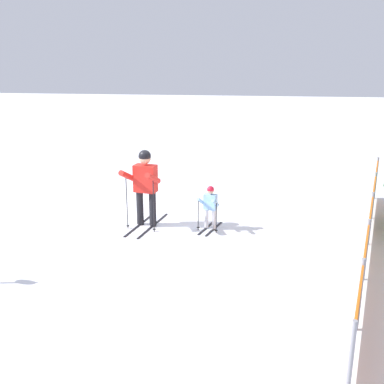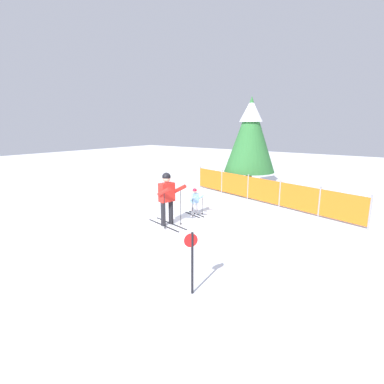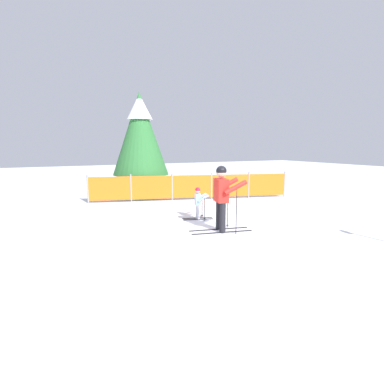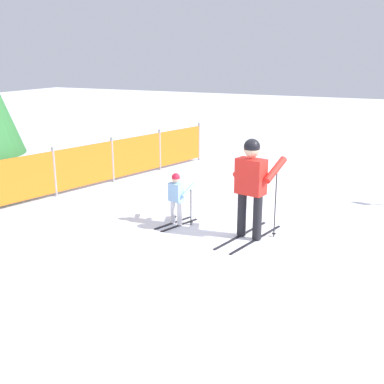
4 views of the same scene
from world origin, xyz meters
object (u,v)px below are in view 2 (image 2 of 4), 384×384
object	(u,v)px
skier_child	(195,200)
conifer_far	(250,134)
safety_fence	(263,190)
skier_adult	(167,194)
trail_marker	(192,256)

from	to	relation	value
skier_child	conifer_far	distance (m)	5.68
safety_fence	skier_adult	bearing A→B (deg)	-106.51
conifer_far	safety_fence	bearing A→B (deg)	-49.81
skier_adult	trail_marker	bearing A→B (deg)	-29.63
safety_fence	conifer_far	size ratio (longest dim) A/B	1.77
safety_fence	conifer_far	world-z (taller)	conifer_far
skier_adult	safety_fence	xyz separation A→B (m)	(1.39, 4.70, -0.51)
skier_child	conifer_far	world-z (taller)	conifer_far
conifer_far	skier_adult	bearing A→B (deg)	-87.60
safety_fence	conifer_far	xyz separation A→B (m)	(-1.67, 1.98, 2.35)
skier_adult	trail_marker	distance (m)	4.35
skier_child	trail_marker	bearing A→B (deg)	-36.25
skier_adult	safety_fence	size ratio (longest dim) A/B	0.22
safety_fence	trail_marker	distance (m)	7.84
conifer_far	trail_marker	distance (m)	10.43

